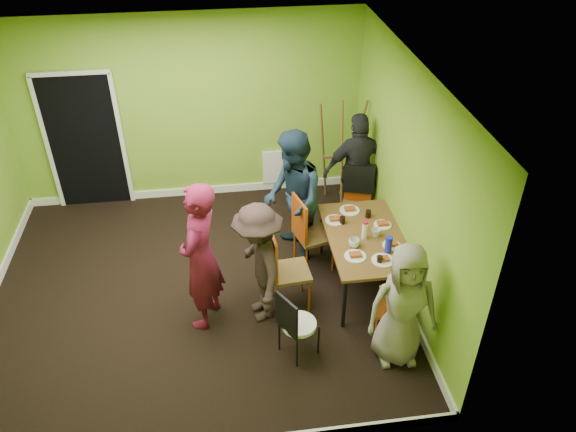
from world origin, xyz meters
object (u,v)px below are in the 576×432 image
(chair_left_near, at_px, (283,266))
(person_front_end, at_px, (403,306))
(dining_table, at_px, (365,240))
(person_left_far, at_px, (293,199))
(chair_back_end, at_px, (358,186))
(orange_bottle, at_px, (363,227))
(person_standing, at_px, (201,257))
(chair_left_far, at_px, (308,230))
(person_left_near, at_px, (259,264))
(chair_front_end, at_px, (392,308))
(chair_bentwood, at_px, (295,322))
(person_back_end, at_px, (358,170))
(blue_bottle, at_px, (389,244))
(easel, at_px, (339,155))
(thermos, at_px, (365,231))

(chair_left_near, xyz_separation_m, person_front_end, (1.11, -0.97, 0.15))
(dining_table, relative_size, chair_left_near, 1.43)
(chair_left_near, height_order, person_left_far, person_left_far)
(chair_back_end, xyz_separation_m, person_front_end, (-0.11, -2.36, 0.03))
(dining_table, bearing_deg, orange_bottle, 89.09)
(dining_table, distance_m, person_standing, 1.98)
(chair_left_far, bearing_deg, person_left_near, -56.82)
(chair_left_far, bearing_deg, chair_back_end, 117.36)
(person_standing, bearing_deg, person_front_end, 87.55)
(orange_bottle, height_order, person_front_end, person_front_end)
(orange_bottle, bearing_deg, person_left_near, -159.69)
(chair_left_far, height_order, chair_front_end, chair_left_far)
(chair_bentwood, bearing_deg, orange_bottle, 107.99)
(person_back_end, bearing_deg, person_standing, 33.59)
(orange_bottle, bearing_deg, chair_back_end, 79.11)
(chair_back_end, height_order, chair_front_end, chair_back_end)
(person_standing, xyz_separation_m, person_front_end, (2.03, -0.85, -0.17))
(blue_bottle, bearing_deg, easel, 92.85)
(person_standing, distance_m, person_left_far, 1.53)
(blue_bottle, bearing_deg, chair_back_end, 89.09)
(chair_left_far, relative_size, person_front_end, 0.72)
(chair_bentwood, relative_size, orange_bottle, 11.04)
(chair_bentwood, bearing_deg, chair_back_end, 120.21)
(chair_bentwood, relative_size, person_front_end, 0.58)
(chair_left_near, bearing_deg, chair_back_end, 134.09)
(chair_front_end, distance_m, easel, 2.82)
(chair_left_far, relative_size, person_left_far, 0.59)
(chair_bentwood, bearing_deg, easel, 128.45)
(chair_left_far, bearing_deg, dining_table, 40.74)
(chair_bentwood, height_order, thermos, thermos)
(chair_left_far, bearing_deg, person_left_far, -161.90)
(orange_bottle, xyz_separation_m, person_left_near, (-1.31, -0.49, -0.03))
(chair_left_near, relative_size, person_left_far, 0.58)
(chair_left_near, relative_size, person_front_end, 0.71)
(person_front_end, bearing_deg, person_left_far, 118.13)
(chair_left_near, xyz_separation_m, orange_bottle, (1.02, 0.36, 0.20))
(chair_bentwood, distance_m, person_back_end, 2.72)
(person_standing, relative_size, person_back_end, 1.09)
(dining_table, distance_m, thermos, 0.16)
(blue_bottle, bearing_deg, chair_left_far, 137.02)
(chair_left_far, height_order, person_front_end, person_front_end)
(chair_left_near, xyz_separation_m, person_standing, (-0.92, -0.11, 0.32))
(thermos, distance_m, person_standing, 1.94)
(person_back_end, relative_size, person_front_end, 1.13)
(chair_front_end, distance_m, person_front_end, 0.35)
(person_left_near, bearing_deg, blue_bottle, 82.35)
(dining_table, distance_m, easel, 1.85)
(dining_table, distance_m, chair_back_end, 1.19)
(chair_bentwood, relative_size, person_left_near, 0.57)
(chair_back_end, bearing_deg, chair_left_near, 66.72)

